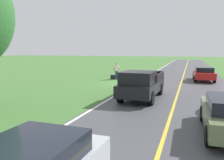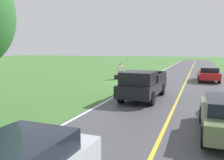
{
  "view_description": "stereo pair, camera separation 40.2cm",
  "coord_description": "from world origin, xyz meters",
  "px_view_note": "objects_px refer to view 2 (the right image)",
  "views": [
    {
      "loc": [
        -5.61,
        20.79,
        3.05
      ],
      "look_at": [
        -1.66,
        9.25,
        1.48
      ],
      "focal_mm": 36.93,
      "sensor_mm": 36.0,
      "label": 1
    },
    {
      "loc": [
        -5.99,
        20.65,
        3.05
      ],
      "look_at": [
        -1.66,
        9.25,
        1.48
      ],
      "focal_mm": 36.93,
      "sensor_mm": 36.0,
      "label": 2
    }
  ],
  "objects_px": {
    "suitcase_carried": "(117,77)",
    "pickup_truck_passing": "(143,84)",
    "hitchhiker_walking": "(121,70)",
    "sedan_near_oncoming": "(209,74)"
  },
  "relations": [
    {
      "from": "pickup_truck_passing",
      "to": "sedan_near_oncoming",
      "type": "relative_size",
      "value": 1.22
    },
    {
      "from": "suitcase_carried",
      "to": "pickup_truck_passing",
      "type": "xyz_separation_m",
      "value": [
        -4.9,
        8.87,
        0.73
      ]
    },
    {
      "from": "suitcase_carried",
      "to": "pickup_truck_passing",
      "type": "bearing_deg",
      "value": 30.01
    },
    {
      "from": "pickup_truck_passing",
      "to": "sedan_near_oncoming",
      "type": "bearing_deg",
      "value": -111.35
    },
    {
      "from": "suitcase_carried",
      "to": "pickup_truck_passing",
      "type": "relative_size",
      "value": 0.09
    },
    {
      "from": "suitcase_carried",
      "to": "sedan_near_oncoming",
      "type": "distance_m",
      "value": 9.27
    },
    {
      "from": "suitcase_carried",
      "to": "sedan_near_oncoming",
      "type": "height_order",
      "value": "sedan_near_oncoming"
    },
    {
      "from": "hitchhiker_walking",
      "to": "pickup_truck_passing",
      "type": "height_order",
      "value": "pickup_truck_passing"
    },
    {
      "from": "hitchhiker_walking",
      "to": "pickup_truck_passing",
      "type": "xyz_separation_m",
      "value": [
        -4.48,
        8.94,
        -0.01
      ]
    },
    {
      "from": "pickup_truck_passing",
      "to": "sedan_near_oncoming",
      "type": "distance_m",
      "value": 11.47
    }
  ]
}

